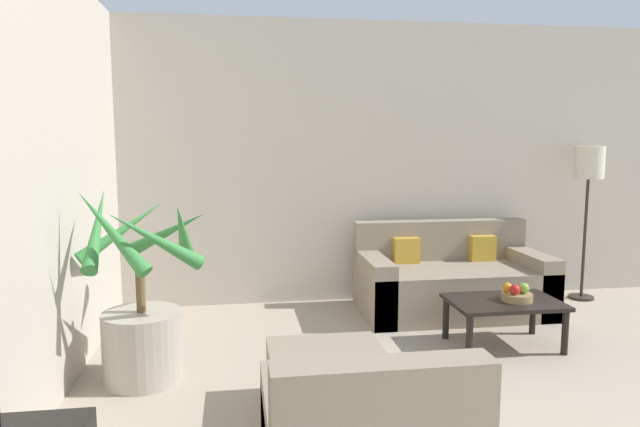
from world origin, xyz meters
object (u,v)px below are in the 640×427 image
at_px(potted_palm, 142,318).
at_px(apple_red, 515,290).
at_px(floor_lamp, 589,173).
at_px(coffee_table, 504,307).
at_px(fruit_bowl, 517,297).
at_px(apple_green, 524,288).
at_px(sofa_loveseat, 451,282).
at_px(ottoman, 326,379).
at_px(orange_fruit, 507,287).

xyz_separation_m(potted_palm, apple_red, (2.69, 0.17, 0.04)).
bearing_deg(floor_lamp, coffee_table, -140.93).
relative_size(floor_lamp, fruit_bowl, 6.51).
distance_m(coffee_table, apple_green, 0.20).
distance_m(sofa_loveseat, floor_lamp, 1.78).
height_order(apple_red, apple_green, apple_green).
relative_size(coffee_table, ottoman, 1.23).
height_order(fruit_bowl, ottoman, fruit_bowl).
bearing_deg(apple_green, orange_fruit, 152.43).
relative_size(fruit_bowl, apple_red, 2.99).
distance_m(coffee_table, fruit_bowl, 0.12).
distance_m(sofa_loveseat, orange_fruit, 0.91).
relative_size(floor_lamp, orange_fruit, 20.61).
relative_size(sofa_loveseat, orange_fruit, 22.73).
distance_m(potted_palm, fruit_bowl, 2.73).
xyz_separation_m(floor_lamp, ottoman, (-2.90, -1.93, -1.08)).
xyz_separation_m(fruit_bowl, ottoman, (-1.59, -0.77, -0.21)).
bearing_deg(sofa_loveseat, ottoman, -130.15).
relative_size(fruit_bowl, orange_fruit, 3.17).
height_order(fruit_bowl, orange_fruit, orange_fruit).
height_order(coffee_table, apple_red, apple_red).
relative_size(sofa_loveseat, fruit_bowl, 7.18).
height_order(apple_green, ottoman, apple_green).
relative_size(floor_lamp, coffee_table, 1.82).
height_order(floor_lamp, apple_green, floor_lamp).
relative_size(floor_lamp, apple_red, 19.44).
bearing_deg(potted_palm, coffee_table, 4.97).
distance_m(orange_fruit, ottoman, 1.77).
bearing_deg(fruit_bowl, floor_lamp, 41.59).
bearing_deg(orange_fruit, ottoman, -151.93).
height_order(sofa_loveseat, coffee_table, sofa_loveseat).
bearing_deg(apple_red, potted_palm, -176.47).
distance_m(coffee_table, apple_red, 0.17).
distance_m(sofa_loveseat, coffee_table, 0.90).
xyz_separation_m(potted_palm, ottoman, (1.13, -0.57, -0.24)).
xyz_separation_m(coffee_table, apple_green, (0.13, -0.04, 0.15)).
bearing_deg(orange_fruit, coffee_table, -149.38).
bearing_deg(orange_fruit, apple_green, -27.57).
relative_size(sofa_loveseat, ottoman, 2.47).
relative_size(floor_lamp, apple_green, 18.63).
relative_size(potted_palm, coffee_table, 1.57).
distance_m(apple_green, ottoman, 1.83).
bearing_deg(floor_lamp, sofa_loveseat, -171.01).
bearing_deg(sofa_loveseat, apple_red, -82.88).
height_order(sofa_loveseat, apple_red, sofa_loveseat).
bearing_deg(potted_palm, sofa_loveseat, 23.75).
bearing_deg(apple_green, fruit_bowl, 171.37).
height_order(coffee_table, apple_green, apple_green).
distance_m(potted_palm, ottoman, 1.29).
height_order(floor_lamp, coffee_table, floor_lamp).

